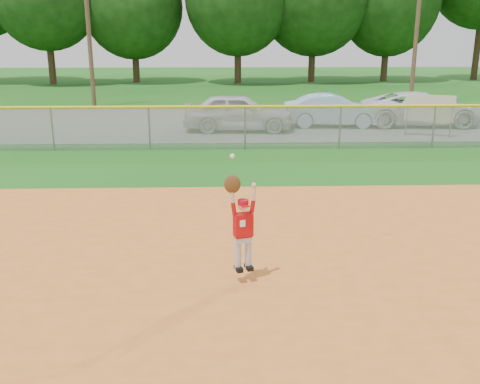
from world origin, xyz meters
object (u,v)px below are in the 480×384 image
(car_white_b, at_px, (421,109))
(car_white_a, at_px, (238,112))
(sponsor_sign, at_px, (430,109))
(car_blue, at_px, (333,110))
(ballplayer, at_px, (242,223))

(car_white_b, bearing_deg, car_white_a, 101.13)
(sponsor_sign, bearing_deg, car_blue, 142.81)
(car_white_b, distance_m, ballplayer, 17.59)
(car_white_b, relative_size, ballplayer, 2.72)
(car_blue, height_order, car_white_b, car_white_b)
(car_white_a, distance_m, sponsor_sign, 7.58)
(car_white_a, relative_size, ballplayer, 2.35)
(car_white_a, distance_m, car_white_b, 8.17)
(car_blue, height_order, sponsor_sign, sponsor_sign)
(car_blue, xyz_separation_m, ballplayer, (-4.52, -15.21, 0.30))
(ballplayer, bearing_deg, sponsor_sign, 58.49)
(car_white_a, bearing_deg, car_white_b, -78.96)
(car_white_a, relative_size, car_blue, 1.07)
(car_white_a, height_order, sponsor_sign, sponsor_sign)
(car_blue, xyz_separation_m, sponsor_sign, (3.28, -2.49, 0.36))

